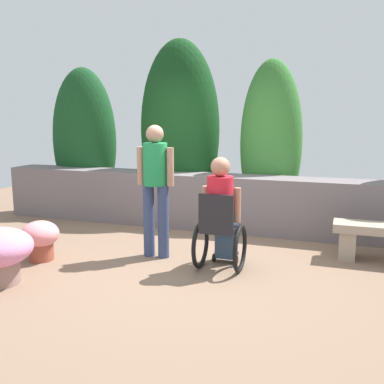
{
  "coord_description": "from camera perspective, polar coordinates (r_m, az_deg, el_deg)",
  "views": [
    {
      "loc": [
        1.82,
        -4.99,
        1.82
      ],
      "look_at": [
        0.05,
        0.16,
        0.85
      ],
      "focal_mm": 41.78,
      "sensor_mm": 36.0,
      "label": 1
    }
  ],
  "objects": [
    {
      "name": "stone_retaining_wall",
      "position": [
        7.04,
        3.61,
        -1.31
      ],
      "size": [
        7.54,
        0.56,
        0.86
      ],
      "primitive_type": "cube",
      "color": "slate",
      "rests_on": "ground"
    },
    {
      "name": "ground_plane",
      "position": [
        5.62,
        -1.03,
        -8.82
      ],
      "size": [
        12.03,
        12.03,
        0.0
      ],
      "primitive_type": "plane",
      "color": "#7C614E"
    },
    {
      "name": "person_standing_companion",
      "position": [
        5.59,
        -4.69,
        1.29
      ],
      "size": [
        0.49,
        0.3,
        1.67
      ],
      "rotation": [
        0.0,
        0.0,
        -0.11
      ],
      "color": "navy",
      "rests_on": "ground"
    },
    {
      "name": "person_in_wheelchair",
      "position": [
        5.2,
        3.72,
        -3.25
      ],
      "size": [
        0.53,
        0.66,
        1.33
      ],
      "rotation": [
        0.0,
        0.0,
        -0.11
      ],
      "color": "black",
      "rests_on": "ground"
    },
    {
      "name": "flower_pot_terracotta_by_wall",
      "position": [
        5.9,
        -18.79,
        -5.57
      ],
      "size": [
        0.46,
        0.46,
        0.5
      ],
      "color": "#9A4735",
      "rests_on": "ground"
    },
    {
      "name": "hedge_backdrop",
      "position": [
        7.48,
        4.11,
        7.16
      ],
      "size": [
        7.22,
        0.98,
        3.04
      ],
      "color": "#16451F",
      "rests_on": "ground"
    }
  ]
}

